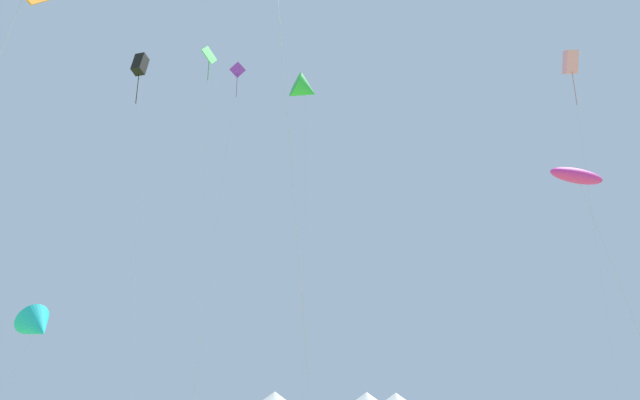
{
  "coord_description": "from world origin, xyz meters",
  "views": [
    {
      "loc": [
        1.2,
        -4.46,
        1.51
      ],
      "look_at": [
        0.0,
        32.0,
        14.07
      ],
      "focal_mm": 33.82,
      "sensor_mm": 36.0,
      "label": 1
    }
  ],
  "objects_px": {
    "kite_purple_diamond": "(235,86)",
    "kite_green_delta": "(305,89)",
    "kite_cyan_delta": "(38,327)",
    "kite_black_box": "(140,66)",
    "kite_magenta_parafoil": "(577,176)",
    "kite_pink_box": "(571,63)",
    "kite_green_diamond": "(209,68)"
  },
  "relations": [
    {
      "from": "kite_green_delta",
      "to": "kite_pink_box",
      "type": "xyz_separation_m",
      "value": [
        27.54,
        -1.47,
        1.78
      ]
    },
    {
      "from": "kite_pink_box",
      "to": "kite_cyan_delta",
      "type": "bearing_deg",
      "value": -164.77
    },
    {
      "from": "kite_cyan_delta",
      "to": "kite_green_diamond",
      "type": "distance_m",
      "value": 21.94
    },
    {
      "from": "kite_magenta_parafoil",
      "to": "kite_pink_box",
      "type": "bearing_deg",
      "value": 65.22
    },
    {
      "from": "kite_purple_diamond",
      "to": "kite_magenta_parafoil",
      "type": "distance_m",
      "value": 36.02
    },
    {
      "from": "kite_purple_diamond",
      "to": "kite_green_delta",
      "type": "distance_m",
      "value": 8.56
    },
    {
      "from": "kite_purple_diamond",
      "to": "kite_cyan_delta",
      "type": "distance_m",
      "value": 28.18
    },
    {
      "from": "kite_purple_diamond",
      "to": "kite_pink_box",
      "type": "bearing_deg",
      "value": 5.97
    },
    {
      "from": "kite_cyan_delta",
      "to": "kite_magenta_parafoil",
      "type": "xyz_separation_m",
      "value": [
        33.95,
        -12.76,
        6.06
      ]
    },
    {
      "from": "kite_cyan_delta",
      "to": "kite_green_delta",
      "type": "distance_m",
      "value": 34.93
    },
    {
      "from": "kite_cyan_delta",
      "to": "kite_black_box",
      "type": "relative_size",
      "value": 0.33
    },
    {
      "from": "kite_magenta_parafoil",
      "to": "kite_green_delta",
      "type": "xyz_separation_m",
      "value": [
        -15.92,
        26.64,
        20.44
      ]
    },
    {
      "from": "kite_pink_box",
      "to": "kite_purple_diamond",
      "type": "bearing_deg",
      "value": -174.03
    },
    {
      "from": "kite_pink_box",
      "to": "kite_green_diamond",
      "type": "distance_m",
      "value": 39.84
    },
    {
      "from": "kite_purple_diamond",
      "to": "kite_magenta_parafoil",
      "type": "height_order",
      "value": "kite_purple_diamond"
    },
    {
      "from": "kite_magenta_parafoil",
      "to": "kite_black_box",
      "type": "xyz_separation_m",
      "value": [
        -26.59,
        7.19,
        11.6
      ]
    },
    {
      "from": "kite_cyan_delta",
      "to": "kite_green_delta",
      "type": "bearing_deg",
      "value": 37.59
    },
    {
      "from": "kite_purple_diamond",
      "to": "kite_pink_box",
      "type": "xyz_separation_m",
      "value": [
        34.05,
        3.56,
        4.13
      ]
    },
    {
      "from": "kite_pink_box",
      "to": "kite_green_diamond",
      "type": "height_order",
      "value": "kite_pink_box"
    },
    {
      "from": "kite_purple_diamond",
      "to": "kite_green_diamond",
      "type": "height_order",
      "value": "kite_purple_diamond"
    },
    {
      "from": "kite_black_box",
      "to": "kite_green_delta",
      "type": "bearing_deg",
      "value": 61.27
    },
    {
      "from": "kite_purple_diamond",
      "to": "kite_green_delta",
      "type": "relative_size",
      "value": 0.96
    },
    {
      "from": "kite_green_delta",
      "to": "kite_black_box",
      "type": "height_order",
      "value": "kite_green_delta"
    },
    {
      "from": "kite_purple_diamond",
      "to": "kite_black_box",
      "type": "height_order",
      "value": "kite_purple_diamond"
    },
    {
      "from": "kite_magenta_parafoil",
      "to": "kite_pink_box",
      "type": "xyz_separation_m",
      "value": [
        11.62,
        25.17,
        22.22
      ]
    },
    {
      "from": "kite_magenta_parafoil",
      "to": "kite_green_delta",
      "type": "height_order",
      "value": "kite_green_delta"
    },
    {
      "from": "kite_magenta_parafoil",
      "to": "kite_pink_box",
      "type": "distance_m",
      "value": 35.52
    },
    {
      "from": "kite_purple_diamond",
      "to": "kite_pink_box",
      "type": "height_order",
      "value": "kite_pink_box"
    },
    {
      "from": "kite_magenta_parafoil",
      "to": "kite_green_diamond",
      "type": "height_order",
      "value": "kite_green_diamond"
    },
    {
      "from": "kite_purple_diamond",
      "to": "kite_cyan_delta",
      "type": "xyz_separation_m",
      "value": [
        -11.52,
        -8.85,
        -24.15
      ]
    },
    {
      "from": "kite_pink_box",
      "to": "kite_green_delta",
      "type": "bearing_deg",
      "value": 176.94
    },
    {
      "from": "kite_cyan_delta",
      "to": "kite_purple_diamond",
      "type": "bearing_deg",
      "value": 37.53
    }
  ]
}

